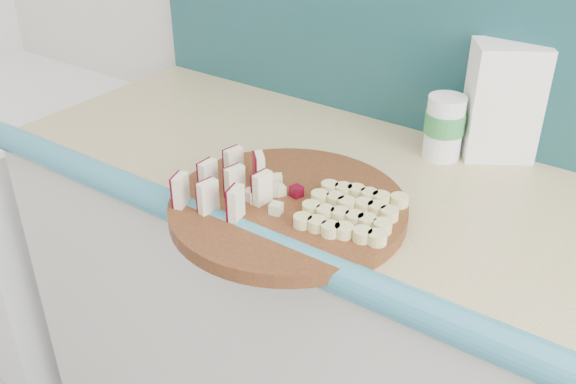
# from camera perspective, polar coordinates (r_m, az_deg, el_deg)

# --- Properties ---
(porcelain_fixture) EXTENTS (0.70, 0.72, 0.84)m
(porcelain_fixture) POSITION_cam_1_polar(r_m,az_deg,el_deg) (2.32, -21.67, -1.23)
(porcelain_fixture) COLOR white
(porcelain_fixture) RESTS_ON ground
(cutting_board) EXTENTS (0.51, 0.51, 0.03)m
(cutting_board) POSITION_cam_1_polar(r_m,az_deg,el_deg) (1.17, 0.00, -1.42)
(cutting_board) COLOR #48200F
(cutting_board) RESTS_ON kitchen_counter
(apple_wedges) EXTENTS (0.14, 0.19, 0.06)m
(apple_wedges) POSITION_cam_1_polar(r_m,az_deg,el_deg) (1.16, -5.41, 0.81)
(apple_wedges) COLOR #F9ECC7
(apple_wedges) RESTS_ON cutting_board
(apple_chunks) EXTENTS (0.06, 0.07, 0.02)m
(apple_chunks) POSITION_cam_1_polar(r_m,az_deg,el_deg) (1.16, -1.24, -0.12)
(apple_chunks) COLOR beige
(apple_chunks) RESTS_ON cutting_board
(banana_slices) EXTENTS (0.19, 0.19, 0.02)m
(banana_slices) POSITION_cam_1_polar(r_m,az_deg,el_deg) (1.12, 5.60, -1.69)
(banana_slices) COLOR #E9DE8E
(banana_slices) RESTS_ON cutting_board
(flour_bag) EXTENTS (0.17, 0.16, 0.24)m
(flour_bag) POSITION_cam_1_polar(r_m,az_deg,el_deg) (1.41, 18.57, 7.66)
(flour_bag) COLOR white
(flour_bag) RESTS_ON kitchen_counter
(canister) EXTENTS (0.08, 0.08, 0.14)m
(canister) POSITION_cam_1_polar(r_m,az_deg,el_deg) (1.39, 13.71, 5.72)
(canister) COLOR white
(canister) RESTS_ON kitchen_counter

